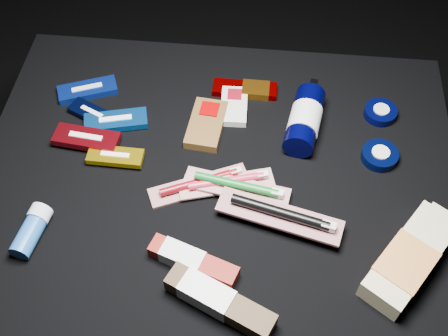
# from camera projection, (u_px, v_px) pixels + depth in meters

# --- Properties ---
(ground) EXTENTS (3.00, 3.00, 0.00)m
(ground) POSITION_uv_depth(u_px,v_px,m) (218.00, 266.00, 1.46)
(ground) COLOR black
(ground) RESTS_ON ground
(cloth_table) EXTENTS (0.98, 0.78, 0.40)m
(cloth_table) POSITION_uv_depth(u_px,v_px,m) (217.00, 227.00, 1.30)
(cloth_table) COLOR black
(cloth_table) RESTS_ON ground
(luna_bar_0) EXTENTS (0.14, 0.09, 0.02)m
(luna_bar_0) POSITION_uv_depth(u_px,v_px,m) (88.00, 90.00, 1.27)
(luna_bar_0) COLOR #0E2CA1
(luna_bar_0) RESTS_ON cloth_table
(luna_bar_1) EXTENTS (0.14, 0.08, 0.02)m
(luna_bar_1) POSITION_uv_depth(u_px,v_px,m) (116.00, 121.00, 1.21)
(luna_bar_1) COLOR #0D52AA
(luna_bar_1) RESTS_ON cloth_table
(luna_bar_2) EXTENTS (0.11, 0.08, 0.01)m
(luna_bar_2) POSITION_uv_depth(u_px,v_px,m) (92.00, 113.00, 1.22)
(luna_bar_2) COLOR black
(luna_bar_2) RESTS_ON cloth_table
(luna_bar_3) EXTENTS (0.11, 0.04, 0.01)m
(luna_bar_3) POSITION_uv_depth(u_px,v_px,m) (115.00, 156.00, 1.15)
(luna_bar_3) COLOR #BC9C0A
(luna_bar_3) RESTS_ON cloth_table
(luna_bar_4) EXTENTS (0.14, 0.07, 0.02)m
(luna_bar_4) POSITION_uv_depth(u_px,v_px,m) (87.00, 139.00, 1.17)
(luna_bar_4) COLOR maroon
(luna_bar_4) RESTS_ON cloth_table
(clif_bar_0) EXTENTS (0.08, 0.14, 0.02)m
(clif_bar_0) POSITION_uv_depth(u_px,v_px,m) (207.00, 122.00, 1.21)
(clif_bar_0) COLOR brown
(clif_bar_0) RESTS_ON cloth_table
(clif_bar_1) EXTENTS (0.06, 0.11, 0.02)m
(clif_bar_1) POSITION_uv_depth(u_px,v_px,m) (234.00, 105.00, 1.24)
(clif_bar_1) COLOR silver
(clif_bar_1) RESTS_ON cloth_table
(power_bar) EXTENTS (0.14, 0.05, 0.02)m
(power_bar) POSITION_uv_depth(u_px,v_px,m) (249.00, 90.00, 1.27)
(power_bar) COLOR #6A0000
(power_bar) RESTS_ON cloth_table
(lotion_bottle) EXTENTS (0.09, 0.21, 0.07)m
(lotion_bottle) POSITION_uv_depth(u_px,v_px,m) (305.00, 120.00, 1.18)
(lotion_bottle) COLOR black
(lotion_bottle) RESTS_ON cloth_table
(cream_tin_upper) EXTENTS (0.07, 0.07, 0.02)m
(cream_tin_upper) POSITION_uv_depth(u_px,v_px,m) (380.00, 112.00, 1.23)
(cream_tin_upper) COLOR black
(cream_tin_upper) RESTS_ON cloth_table
(cream_tin_lower) EXTENTS (0.08, 0.08, 0.02)m
(cream_tin_lower) POSITION_uv_depth(u_px,v_px,m) (380.00, 155.00, 1.16)
(cream_tin_lower) COLOR black
(cream_tin_lower) RESTS_ON cloth_table
(bodywash_bottle) EXTENTS (0.19, 0.23, 0.05)m
(bodywash_bottle) POSITION_uv_depth(u_px,v_px,m) (409.00, 260.00, 1.00)
(bodywash_bottle) COLOR beige
(bodywash_bottle) RESTS_ON cloth_table
(deodorant_stick) EXTENTS (0.06, 0.11, 0.04)m
(deodorant_stick) POSITION_uv_depth(u_px,v_px,m) (32.00, 230.00, 1.04)
(deodorant_stick) COLOR #1E559D
(deodorant_stick) RESTS_ON cloth_table
(toothbrush_pack_0) EXTENTS (0.20, 0.13, 0.02)m
(toothbrush_pack_0) POSITION_uv_depth(u_px,v_px,m) (200.00, 184.00, 1.12)
(toothbrush_pack_0) COLOR #B5B0A9
(toothbrush_pack_0) RESTS_ON cloth_table
(toothbrush_pack_1) EXTENTS (0.19, 0.10, 0.02)m
(toothbrush_pack_1) POSITION_uv_depth(u_px,v_px,m) (228.00, 182.00, 1.11)
(toothbrush_pack_1) COLOR silver
(toothbrush_pack_1) RESTS_ON cloth_table
(toothbrush_pack_2) EXTENTS (0.22, 0.08, 0.02)m
(toothbrush_pack_2) POSITION_uv_depth(u_px,v_px,m) (238.00, 187.00, 1.10)
(toothbrush_pack_2) COLOR beige
(toothbrush_pack_2) RESTS_ON cloth_table
(toothbrush_pack_3) EXTENTS (0.25, 0.11, 0.03)m
(toothbrush_pack_3) POSITION_uv_depth(u_px,v_px,m) (281.00, 215.00, 1.05)
(toothbrush_pack_3) COLOR #A8A39D
(toothbrush_pack_3) RESTS_ON cloth_table
(toothpaste_carton_red) EXTENTS (0.17, 0.09, 0.03)m
(toothpaste_carton_red) POSITION_uv_depth(u_px,v_px,m) (190.00, 260.00, 1.01)
(toothpaste_carton_red) COLOR maroon
(toothpaste_carton_red) RESTS_ON cloth_table
(toothpaste_carton_green) EXTENTS (0.20, 0.12, 0.04)m
(toothpaste_carton_green) POSITION_uv_depth(u_px,v_px,m) (215.00, 299.00, 0.96)
(toothpaste_carton_green) COLOR #342310
(toothpaste_carton_green) RESTS_ON cloth_table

